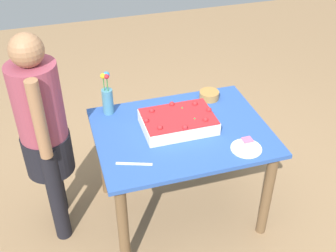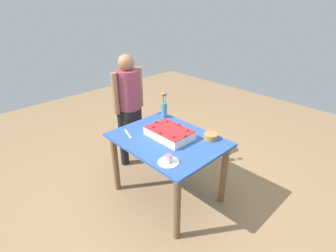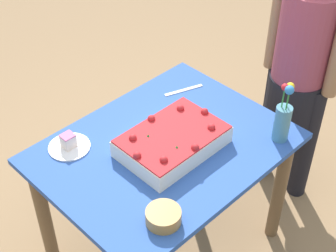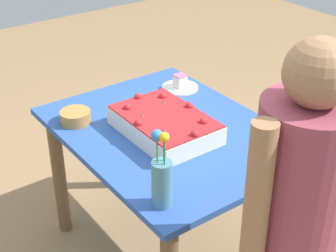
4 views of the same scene
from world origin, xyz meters
name	(u,v)px [view 2 (image 2 of 4)]	position (x,y,z in m)	size (l,w,h in m)	color
ground_plane	(168,194)	(0.00, 0.00, 0.00)	(8.00, 8.00, 0.00)	#997550
dining_table	(168,150)	(0.00, 0.00, 0.62)	(1.15, 0.88, 0.76)	#2D54A6
sheet_cake	(170,133)	(0.01, -0.04, 0.80)	(0.48, 0.32, 0.12)	white
serving_plate_with_slice	(168,161)	(-0.32, 0.30, 0.78)	(0.20, 0.20, 0.08)	white
cake_knife	(128,134)	(0.38, 0.24, 0.76)	(0.22, 0.02, 0.00)	silver
flower_vase	(164,108)	(0.43, -0.35, 0.88)	(0.08, 0.08, 0.32)	teal
fruit_bowl	(211,136)	(-0.32, -0.32, 0.78)	(0.14, 0.14, 0.06)	#AF7E3E
person_standing	(129,104)	(0.87, -0.14, 0.85)	(0.31, 0.45, 1.49)	black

